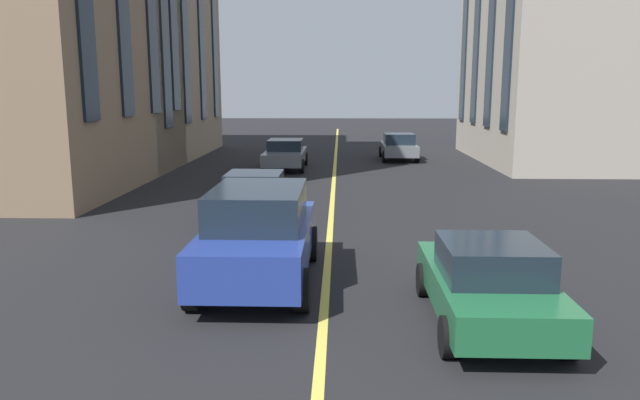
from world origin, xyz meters
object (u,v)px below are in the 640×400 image
at_px(car_black_near, 254,198).
at_px(car_green_trailing, 488,282).
at_px(car_grey_parked_b, 285,154).
at_px(car_blue_far, 259,234).
at_px(car_grey_oncoming, 399,147).

bearing_deg(car_black_near, car_green_trailing, -146.72).
relative_size(car_grey_parked_b, car_blue_far, 0.94).
bearing_deg(car_green_trailing, car_black_near, 33.28).
bearing_deg(car_grey_parked_b, car_green_trailing, -165.19).
distance_m(car_black_near, car_green_trailing, 8.77).
height_order(car_black_near, car_green_trailing, same).
distance_m(car_grey_parked_b, car_blue_far, 16.85).
relative_size(car_grey_oncoming, car_black_near, 1.00).
relative_size(car_black_near, car_grey_parked_b, 0.89).
bearing_deg(car_grey_oncoming, car_grey_parked_b, 123.81).
bearing_deg(car_black_near, car_grey_oncoming, -19.87).
xyz_separation_m(car_black_near, car_grey_parked_b, (11.48, 0.16, 0.00)).
distance_m(car_grey_oncoming, car_black_near, 16.26).
bearing_deg(car_black_near, car_blue_far, -170.85).
height_order(car_grey_parked_b, car_blue_far, car_blue_far).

